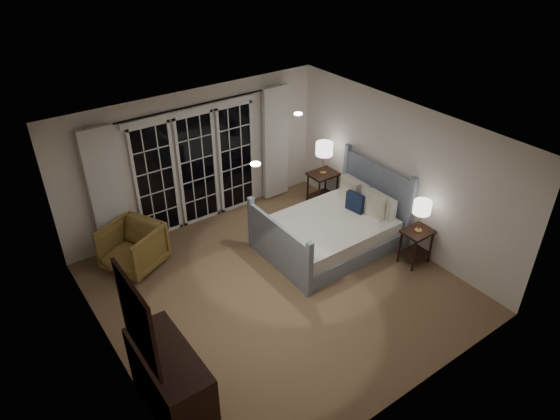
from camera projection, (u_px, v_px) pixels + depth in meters
floor at (278, 288)px, 7.74m from camera, size 5.00×5.00×0.00m
ceiling at (277, 140)px, 6.43m from camera, size 5.00×5.00×0.00m
wall_left at (104, 289)px, 5.85m from camera, size 0.02×5.00×2.50m
wall_right at (399, 173)px, 8.33m from camera, size 0.02×5.00×2.50m
wall_back at (196, 158)px, 8.81m from camera, size 5.00×0.02×2.50m
wall_front at (412, 324)px, 5.36m from camera, size 5.00×0.02×2.50m
french_doors at (198, 167)px, 8.87m from camera, size 2.50×0.04×2.20m
curtain_rod at (193, 106)px, 8.22m from camera, size 3.50×0.03×0.03m
curtain_left at (107, 193)px, 7.96m from camera, size 0.55×0.10×2.25m
curtain_right at (276, 144)px, 9.60m from camera, size 0.55×0.10×2.25m
downlight_a at (298, 114)px, 7.24m from camera, size 0.12×0.12×0.01m
downlight_b at (255, 164)px, 5.86m from camera, size 0.12×0.12×0.01m
bed at (332, 230)px, 8.54m from camera, size 2.19×1.57×1.27m
nightstand_left at (416, 242)px, 8.11m from camera, size 0.48×0.38×0.62m
nightstand_right at (323, 184)px, 9.65m from camera, size 0.54×0.43×0.70m
lamp_left at (422, 208)px, 7.77m from camera, size 0.28×0.28×0.55m
lamp_right at (324, 149)px, 9.26m from camera, size 0.33×0.33×0.63m
armchair at (133, 247)px, 8.02m from camera, size 1.12×1.11×0.77m
dresser at (171, 382)px, 5.68m from camera, size 0.55×1.29×0.92m
mirror at (137, 320)px, 4.99m from camera, size 0.05×0.85×1.00m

